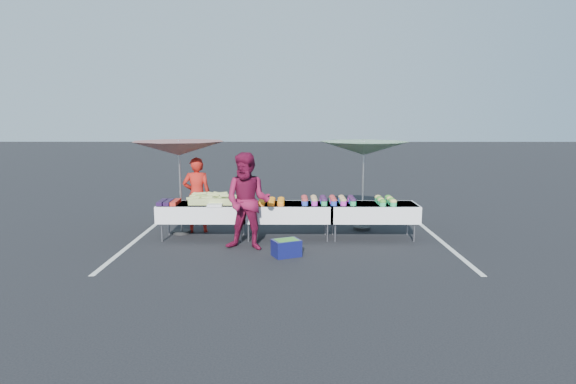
{
  "coord_description": "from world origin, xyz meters",
  "views": [
    {
      "loc": [
        0.04,
        -10.01,
        2.57
      ],
      "look_at": [
        0.0,
        0.0,
        1.0
      ],
      "focal_mm": 30.0,
      "sensor_mm": 36.0,
      "label": 1
    }
  ],
  "objects_px": {
    "table_left": "(203,211)",
    "umbrella_right": "(364,149)",
    "vendor": "(197,195)",
    "customer": "(248,202)",
    "umbrella_left": "(179,149)",
    "storage_bin": "(286,247)",
    "table_right": "(373,211)",
    "table_center": "(288,211)"
  },
  "relations": [
    {
      "from": "umbrella_left",
      "to": "storage_bin",
      "type": "relative_size",
      "value": 3.93
    },
    {
      "from": "umbrella_right",
      "to": "storage_bin",
      "type": "relative_size",
      "value": 3.95
    },
    {
      "from": "table_center",
      "to": "table_right",
      "type": "height_order",
      "value": "same"
    },
    {
      "from": "table_center",
      "to": "storage_bin",
      "type": "xyz_separation_m",
      "value": [
        -0.03,
        -1.34,
        -0.42
      ]
    },
    {
      "from": "table_right",
      "to": "customer",
      "type": "xyz_separation_m",
      "value": [
        -2.58,
        -0.86,
        0.36
      ]
    },
    {
      "from": "table_center",
      "to": "customer",
      "type": "relative_size",
      "value": 0.98
    },
    {
      "from": "table_right",
      "to": "umbrella_right",
      "type": "bearing_deg",
      "value": 97.08
    },
    {
      "from": "umbrella_left",
      "to": "table_right",
      "type": "bearing_deg",
      "value": -5.48
    },
    {
      "from": "umbrella_left",
      "to": "storage_bin",
      "type": "bearing_deg",
      "value": -36.6
    },
    {
      "from": "table_left",
      "to": "vendor",
      "type": "xyz_separation_m",
      "value": [
        -0.24,
        0.55,
        0.26
      ]
    },
    {
      "from": "vendor",
      "to": "customer",
      "type": "relative_size",
      "value": 0.89
    },
    {
      "from": "umbrella_right",
      "to": "table_left",
      "type": "bearing_deg",
      "value": -167.13
    },
    {
      "from": "customer",
      "to": "table_left",
      "type": "bearing_deg",
      "value": 150.73
    },
    {
      "from": "table_center",
      "to": "table_left",
      "type": "bearing_deg",
      "value": 180.0
    },
    {
      "from": "vendor",
      "to": "table_right",
      "type": "bearing_deg",
      "value": 162.0
    },
    {
      "from": "table_right",
      "to": "storage_bin",
      "type": "xyz_separation_m",
      "value": [
        -1.83,
        -1.34,
        -0.42
      ]
    },
    {
      "from": "table_left",
      "to": "umbrella_right",
      "type": "relative_size",
      "value": 0.8
    },
    {
      "from": "vendor",
      "to": "umbrella_right",
      "type": "distance_m",
      "value": 3.88
    },
    {
      "from": "umbrella_left",
      "to": "table_center",
      "type": "bearing_deg",
      "value": -9.59
    },
    {
      "from": "umbrella_left",
      "to": "umbrella_right",
      "type": "xyz_separation_m",
      "value": [
        4.07,
        0.4,
        -0.02
      ]
    },
    {
      "from": "table_center",
      "to": "vendor",
      "type": "bearing_deg",
      "value": 164.88
    },
    {
      "from": "table_left",
      "to": "customer",
      "type": "distance_m",
      "value": 1.39
    },
    {
      "from": "table_center",
      "to": "umbrella_right",
      "type": "relative_size",
      "value": 0.8
    },
    {
      "from": "table_center",
      "to": "umbrella_left",
      "type": "height_order",
      "value": "umbrella_left"
    },
    {
      "from": "storage_bin",
      "to": "umbrella_right",
      "type": "bearing_deg",
      "value": 26.86
    },
    {
      "from": "table_left",
      "to": "umbrella_left",
      "type": "height_order",
      "value": "umbrella_left"
    },
    {
      "from": "umbrella_right",
      "to": "vendor",
      "type": "bearing_deg",
      "value": -176.17
    },
    {
      "from": "table_right",
      "to": "umbrella_left",
      "type": "distance_m",
      "value": 4.38
    },
    {
      "from": "table_center",
      "to": "customer",
      "type": "height_order",
      "value": "customer"
    },
    {
      "from": "customer",
      "to": "table_right",
      "type": "bearing_deg",
      "value": 29.3
    },
    {
      "from": "table_center",
      "to": "umbrella_left",
      "type": "bearing_deg",
      "value": 170.41
    },
    {
      "from": "customer",
      "to": "umbrella_right",
      "type": "height_order",
      "value": "umbrella_right"
    },
    {
      "from": "customer",
      "to": "umbrella_right",
      "type": "xyz_separation_m",
      "value": [
        2.48,
        1.66,
        0.91
      ]
    },
    {
      "from": "table_right",
      "to": "umbrella_left",
      "type": "bearing_deg",
      "value": 174.52
    },
    {
      "from": "customer",
      "to": "umbrella_left",
      "type": "bearing_deg",
      "value": 152.41
    },
    {
      "from": "vendor",
      "to": "umbrella_right",
      "type": "xyz_separation_m",
      "value": [
        3.74,
        0.25,
        1.01
      ]
    },
    {
      "from": "customer",
      "to": "umbrella_left",
      "type": "relative_size",
      "value": 0.82
    },
    {
      "from": "table_right",
      "to": "customer",
      "type": "distance_m",
      "value": 2.74
    },
    {
      "from": "table_left",
      "to": "table_right",
      "type": "relative_size",
      "value": 1.0
    },
    {
      "from": "table_right",
      "to": "umbrella_left",
      "type": "relative_size",
      "value": 0.8
    },
    {
      "from": "table_left",
      "to": "umbrella_left",
      "type": "distance_m",
      "value": 1.47
    },
    {
      "from": "table_left",
      "to": "umbrella_left",
      "type": "bearing_deg",
      "value": 144.83
    }
  ]
}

